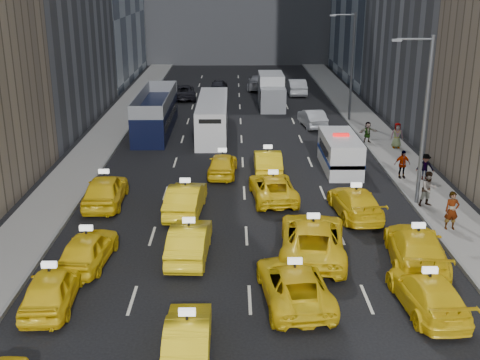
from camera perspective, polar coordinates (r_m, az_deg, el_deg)
The scene contains 36 objects.
ground at distance 21.77m, azimuth 1.07°, elevation -13.91°, with size 160.00×160.00×0.00m, color black.
sidewalk_west at distance 45.94m, azimuth -13.08°, elevation 3.53°, with size 3.00×90.00×0.15m, color gray.
sidewalk_east at distance 46.21m, azimuth 13.31°, elevation 3.61°, with size 3.00×90.00×0.15m, color gray.
curb_west at distance 45.65m, azimuth -11.30°, elevation 3.58°, with size 0.15×90.00×0.18m, color slate.
curb_east at distance 45.88m, azimuth 11.55°, elevation 3.64°, with size 0.15×90.00×0.18m, color slate.
streetlight_near at distance 32.58m, azimuth 16.94°, elevation 5.84°, with size 2.15×0.22×9.00m.
streetlight_far at distance 51.71m, azimuth 10.47°, elevation 10.85°, with size 2.15×0.22×9.00m.
taxi_4 at distance 23.82m, azimuth -17.42°, elevation -9.73°, with size 1.74×4.32×1.47m, color yellow.
taxi_5 at distance 20.19m, azimuth -4.97°, elevation -14.56°, with size 1.44×4.14×1.36m, color yellow.
taxi_6 at distance 23.18m, azimuth 5.16°, elevation -9.73°, with size 2.39×5.18×1.44m, color yellow.
taxi_7 at distance 23.58m, azimuth 17.35°, elevation -10.14°, with size 1.95×4.79×1.39m, color yellow.
taxi_8 at distance 26.59m, azimuth -14.22°, elevation -6.32°, with size 1.74×4.33×1.47m, color yellow.
taxi_9 at distance 26.52m, azimuth -4.82°, elevation -5.78°, with size 1.62×4.65×1.53m, color yellow.
taxi_10 at distance 26.72m, azimuth 6.89°, elevation -5.49°, with size 2.78×6.03×1.68m, color yellow.
taxi_11 at distance 26.79m, azimuth 16.38°, elevation -6.17°, with size 2.26×5.56×1.61m, color yellow.
taxi_12 at distance 33.17m, azimuth -12.66°, elevation -0.93°, with size 1.98×4.91×1.67m, color yellow.
taxi_13 at distance 31.35m, azimuth -5.17°, elevation -1.78°, with size 1.68×4.81×1.59m, color yellow.
taxi_14 at distance 33.22m, azimuth 3.14°, elevation -0.73°, with size 2.29×4.96×1.38m, color yellow.
taxi_15 at distance 31.49m, azimuth 10.87°, elevation -2.08°, with size 2.04×5.01×1.45m, color yellow.
taxi_16 at distance 37.21m, azimuth -1.67°, elevation 1.49°, with size 1.68×4.18×1.42m, color yellow.
taxi_17 at distance 37.51m, azimuth 2.64°, elevation 1.71°, with size 1.63×4.68×1.54m, color yellow.
nypd_van at distance 38.83m, azimuth 9.46°, elevation 2.52°, with size 2.35×5.57×2.36m.
double_decker at distance 48.16m, azimuth -8.01°, elevation 6.34°, with size 3.25×10.96×3.14m.
city_bus at distance 47.04m, azimuth -2.61°, elevation 5.97°, with size 2.45×10.73×2.76m.
box_truck at distance 57.28m, azimuth 3.00°, elevation 8.40°, with size 2.72×6.77×3.03m.
misc_car_0 at distance 49.94m, azimuth 6.87°, elevation 5.86°, with size 1.53×4.39×1.45m, color #B1B4B9.
misc_car_1 at distance 61.36m, azimuth -5.43°, elevation 8.31°, with size 2.40×5.20×1.44m, color black.
misc_car_2 at distance 66.55m, azimuth 1.73°, elevation 9.25°, with size 2.18×5.37×1.56m, color gray.
misc_car_3 at distance 65.02m, azimuth -2.03°, elevation 8.94°, with size 1.62×4.03×1.37m, color black.
misc_car_4 at distance 63.76m, azimuth 5.36°, elevation 8.81°, with size 1.76×5.06×1.67m, color #999CA0.
pedestrian_0 at distance 30.58m, azimuth 19.44°, elevation -2.75°, with size 0.69×0.45×1.90m, color gray.
pedestrian_1 at distance 33.26m, azimuth 17.44°, elevation -0.81°, with size 0.93×0.51×1.90m, color gray.
pedestrian_2 at distance 37.58m, azimuth 17.14°, elevation 1.20°, with size 1.04×0.43×1.61m, color gray.
pedestrian_3 at distance 37.53m, azimuth 15.13°, elevation 1.46°, with size 1.01×0.46×1.72m, color gray.
pedestrian_4 at distance 44.18m, azimuth 14.66°, elevation 4.12°, with size 0.88×0.48×1.81m, color gray.
pedestrian_5 at distance 45.17m, azimuth 12.00°, elevation 4.47°, with size 1.43×0.41×1.55m, color gray.
Camera 1 is at (-0.59, -18.32, 11.74)m, focal length 45.00 mm.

